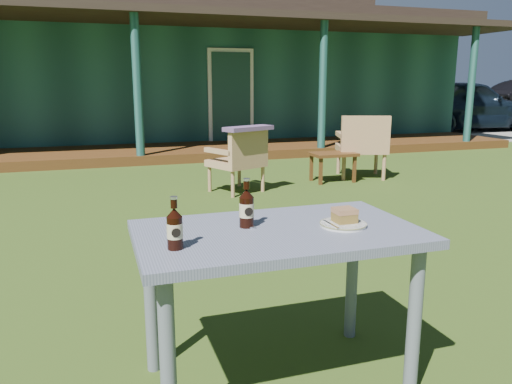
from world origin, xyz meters
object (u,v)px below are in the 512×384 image
object	(u,v)px
car_near	(463,105)
plate	(343,224)
cola_bottle_near	(247,208)
side_table	(333,157)
cafe_table	(278,252)
cake_slice	(344,215)
cola_bottle_far	(175,228)
armchair_right	(363,143)
armchair_left	(240,158)

from	to	relation	value
car_near	plate	world-z (taller)	car_near
cola_bottle_near	side_table	xyz separation A→B (m)	(2.48, 4.08, -0.46)
cafe_table	cake_slice	xyz separation A→B (m)	(0.30, -0.03, 0.15)
cola_bottle_far	car_near	bearing A→B (deg)	45.60
cafe_table	armchair_right	world-z (taller)	armchair_right
cola_bottle_far	armchair_right	xyz separation A→B (m)	(3.32, 4.38, -0.30)
cola_bottle_far	armchair_right	distance (m)	5.51
car_near	armchair_left	world-z (taller)	car_near
cake_slice	cola_bottle_far	size ratio (longest dim) A/B	0.46
car_near	side_table	size ratio (longest dim) A/B	7.04
cola_bottle_near	cola_bottle_far	size ratio (longest dim) A/B	1.06
cake_slice	cola_bottle_far	bearing A→B (deg)	-173.11
cafe_table	cola_bottle_far	bearing A→B (deg)	-165.32
armchair_left	armchair_right	world-z (taller)	armchair_right
cola_bottle_far	armchair_right	world-z (taller)	cola_bottle_far
cafe_table	cake_slice	world-z (taller)	cake_slice
cafe_table	side_table	size ratio (longest dim) A/B	2.00
car_near	armchair_right	distance (m)	8.10
cafe_table	cola_bottle_near	bearing A→B (deg)	146.91
armchair_left	cola_bottle_near	bearing A→B (deg)	-105.85
car_near	cola_bottle_far	distance (m)	13.53
armchair_right	plate	bearing A→B (deg)	-120.94
cafe_table	side_table	bearing A→B (deg)	60.39
plate	side_table	distance (m)	4.69
armchair_left	armchair_right	distance (m)	1.94
plate	cake_slice	bearing A→B (deg)	49.44
car_near	cola_bottle_far	size ratio (longest dim) A/B	20.92
plate	armchair_left	xyz separation A→B (m)	(0.68, 3.92, -0.29)
car_near	armchair_left	size ratio (longest dim) A/B	5.44
plate	cola_bottle_far	size ratio (longest dim) A/B	1.01
cake_slice	side_table	xyz separation A→B (m)	(2.06, 4.18, -0.42)
car_near	cola_bottle_far	world-z (taller)	car_near
cake_slice	cola_bottle_near	xyz separation A→B (m)	(-0.42, 0.10, 0.04)
cola_bottle_near	armchair_right	size ratio (longest dim) A/B	0.24
cake_slice	armchair_right	size ratio (longest dim) A/B	0.10
cafe_table	plate	world-z (taller)	plate
side_table	armchair_right	bearing A→B (deg)	12.12
plate	armchair_left	bearing A→B (deg)	80.22
armchair_left	side_table	size ratio (longest dim) A/B	1.29
cake_slice	cafe_table	bearing A→B (deg)	174.64
cola_bottle_far	side_table	world-z (taller)	cola_bottle_far
car_near	armchair_left	bearing A→B (deg)	124.92
plate	side_table	bearing A→B (deg)	63.71
armchair_left	armchair_right	bearing A→B (deg)	11.36
plate	cola_bottle_far	distance (m)	0.75
cake_slice	armchair_left	distance (m)	3.98
cola_bottle_near	side_table	size ratio (longest dim) A/B	0.36
car_near	cake_slice	xyz separation A→B (m)	(-8.71, -9.57, 0.05)
cola_bottle_far	armchair_left	xyz separation A→B (m)	(1.42, 4.00, -0.36)
plate	car_near	bearing A→B (deg)	47.71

